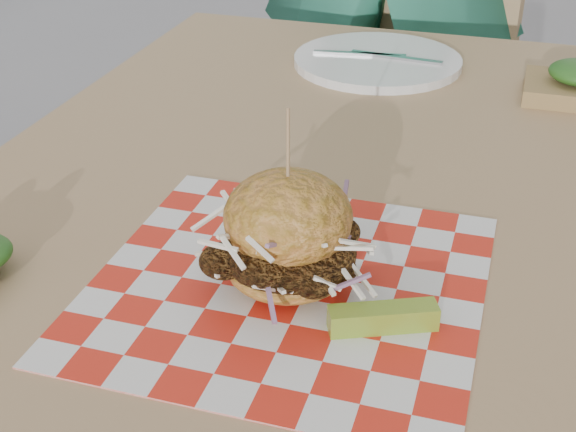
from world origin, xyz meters
name	(u,v)px	position (x,y,z in m)	size (l,w,h in m)	color
patio_table	(311,227)	(0.31, -0.15, 0.67)	(0.80, 1.20, 0.75)	tan
patio_chair	(437,55)	(0.33, 0.94, 0.55)	(0.50, 0.51, 0.95)	tan
paper_liner	(288,284)	(0.35, -0.38, 0.75)	(0.36, 0.36, 0.00)	red
sandwich	(288,239)	(0.35, -0.38, 0.80)	(0.16, 0.16, 0.18)	#C47F37
pickle_spear	(383,318)	(0.45, -0.43, 0.76)	(0.10, 0.02, 0.02)	olive
place_setting	(377,61)	(0.31, 0.25, 0.76)	(0.27, 0.27, 0.02)	white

